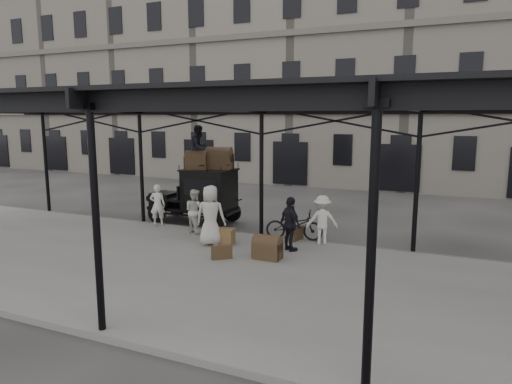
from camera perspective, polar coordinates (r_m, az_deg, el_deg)
ground at (r=14.16m, az=-2.53°, el=-7.78°), size 120.00×120.00×0.00m
platform at (r=12.46m, az=-6.66°, el=-9.89°), size 28.00×8.00×0.15m
canopy at (r=12.02m, az=-6.39°, el=11.34°), size 22.50×9.00×4.74m
building_frontage at (r=30.85m, az=12.80°, el=14.39°), size 64.00×8.00×14.00m
taxi at (r=18.05m, az=-6.72°, el=-0.17°), size 3.65×1.55×2.18m
porter_left at (r=17.40m, az=-12.20°, el=-1.59°), size 0.67×0.57×1.56m
porter_midleft at (r=16.10m, az=-7.66°, el=-2.36°), size 0.91×0.82×1.55m
porter_centre at (r=14.47m, az=-5.69°, el=-2.91°), size 1.05×0.81×1.92m
porter_official at (r=13.82m, az=4.32°, el=-4.01°), size 1.02×0.91×1.66m
porter_right at (r=14.70m, az=8.27°, el=-3.46°), size 1.16×0.93×1.57m
bicycle at (r=15.13m, az=4.80°, el=-4.16°), size 1.98×1.05×0.99m
porter_roof at (r=17.77m, az=-7.08°, el=5.59°), size 0.80×0.94×1.69m
steamer_trunk_roof_near at (r=17.71m, az=-7.43°, el=3.80°), size 0.93×0.71×0.60m
steamer_trunk_roof_far at (r=17.73m, az=-4.60°, el=4.04°), size 1.07×0.78×0.71m
steamer_trunk_platform at (r=13.15m, az=1.42°, el=-7.11°), size 0.81×0.51×0.59m
wicker_hamper at (r=14.67m, az=-3.97°, el=-5.56°), size 0.65×0.52×0.50m
suitcase_upright at (r=15.16m, az=5.15°, el=-5.18°), size 0.28×0.62×0.45m
suitcase_flat at (r=13.19m, az=-4.31°, el=-7.51°), size 0.56×0.50×0.40m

